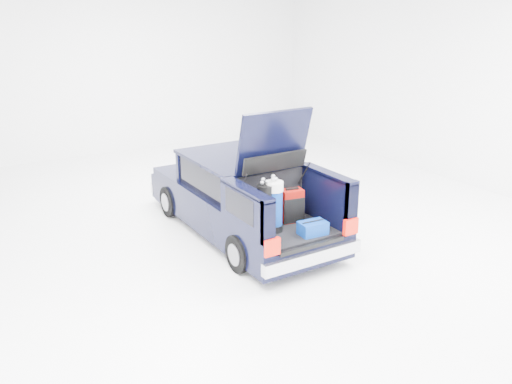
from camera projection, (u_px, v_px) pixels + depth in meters
ground at (242, 232)px, 10.12m from camera, size 14.00×14.00×0.00m
car at (239, 196)px, 9.99m from camera, size 1.87×4.65×2.47m
red_suitcase at (292, 206)px, 8.95m from camera, size 0.39×0.29×0.59m
black_golf_bag at (265, 209)px, 8.47m from camera, size 0.26×0.27×0.88m
blue_golf_bag at (274, 206)px, 8.52m from camera, size 0.34×0.34×0.93m
blue_duffel at (313, 228)px, 8.49m from camera, size 0.45×0.32×0.23m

